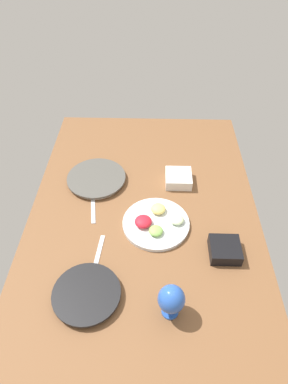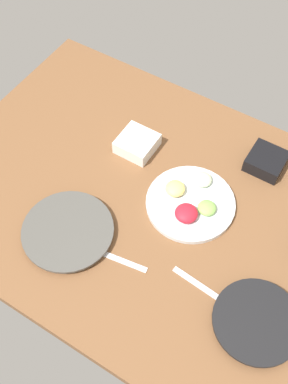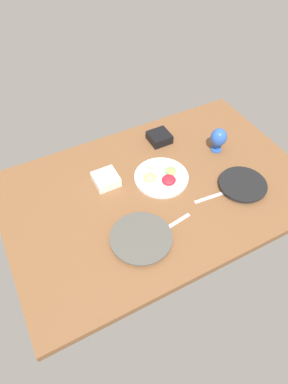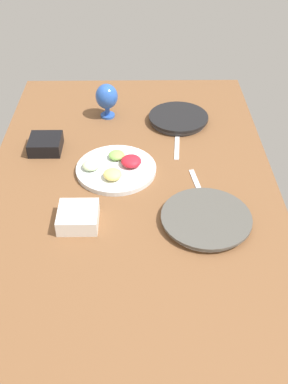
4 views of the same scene
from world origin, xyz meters
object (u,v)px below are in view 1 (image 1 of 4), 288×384
dinner_plate_right (96,179)px  hurricane_glass_blue (171,300)px  dinner_plate_left (87,294)px  square_bowl_black (225,249)px  square_bowl_white (178,178)px  fruit_platter (156,222)px

dinner_plate_right → hurricane_glass_blue: 76.50cm
dinner_plate_left → square_bowl_black: square_bowl_black is taller
dinner_plate_left → hurricane_glass_blue: hurricane_glass_blue is taller
dinner_plate_left → hurricane_glass_blue: (-5.05, -30.35, 7.60)cm
dinner_plate_right → square_bowl_white: square_bowl_white is taller
fruit_platter → hurricane_glass_blue: size_ratio=1.97×
fruit_platter → square_bowl_black: (-14.43, -27.79, 1.38)cm
square_bowl_black → dinner_plate_left: bearing=111.1°
dinner_plate_right → hurricane_glass_blue: bearing=-152.7°
dinner_plate_left → fruit_platter: 43.15cm
dinner_plate_right → square_bowl_black: square_bowl_black is taller
dinner_plate_left → square_bowl_black: bearing=-68.9°
hurricane_glass_blue → square_bowl_white: size_ratio=1.18×
dinner_plate_left → fruit_platter: bearing=-35.9°
dinner_plate_right → hurricane_glass_blue: (-67.63, -34.88, 7.86)cm
dinner_plate_right → fruit_platter: (-27.62, -29.84, 0.22)cm
dinner_plate_right → dinner_plate_left: bearing=-175.9°
fruit_platter → dinner_plate_left: bearing=144.1°
hurricane_glass_blue → square_bowl_white: 68.15cm
dinner_plate_left → hurricane_glass_blue: bearing=-99.4°
fruit_platter → square_bowl_black: size_ratio=2.39×
dinner_plate_right → fruit_platter: size_ratio=0.99×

